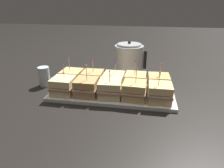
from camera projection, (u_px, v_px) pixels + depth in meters
The scene contains 14 objects.
ground_plane at pixel (112, 95), 1.07m from camera, with size 6.00×6.00×0.00m, color black.
serving_platter at pixel (112, 93), 1.07m from camera, with size 0.65×0.27×0.02m.
sandwich_front_far_left at pixel (63, 86), 1.03m from camera, with size 0.12×0.12×0.16m.
sandwich_front_left at pixel (86, 87), 1.01m from camera, with size 0.12×0.12×0.17m.
sandwich_front_center at pixel (110, 89), 0.99m from camera, with size 0.12×0.12×0.15m.
sandwich_front_right at pixel (134, 91), 0.97m from camera, with size 0.12×0.12×0.16m.
sandwich_front_far_right at pixel (160, 93), 0.95m from camera, with size 0.12×0.12×0.16m.
sandwich_back_far_left at pixel (72, 78), 1.14m from camera, with size 0.12×0.12×0.17m.
sandwich_back_left at pixel (93, 79), 1.12m from camera, with size 0.12×0.12×0.15m.
sandwich_back_center at pixel (114, 80), 1.10m from camera, with size 0.12×0.12×0.15m.
sandwich_back_right at pixel (135, 81), 1.08m from camera, with size 0.12×0.12×0.16m.
sandwich_back_far_right at pixel (158, 83), 1.06m from camera, with size 0.12×0.12×0.15m.
kettle_steel at pixel (129, 60), 1.33m from camera, with size 0.21×0.19×0.23m.
drinking_glass at pixel (44, 76), 1.17m from camera, with size 0.06×0.06×0.11m.
Camera 1 is at (0.16, -0.95, 0.47)m, focal length 32.00 mm.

